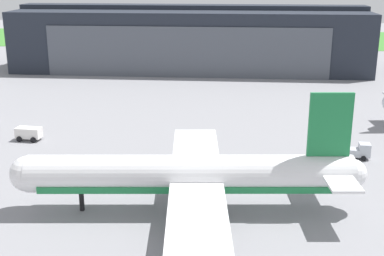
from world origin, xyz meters
TOP-DOWN VIEW (x-y plane):
  - ground_plane at (0.00, 0.00)m, footprint 440.00×440.00m
  - grass_field_strip at (0.00, 151.16)m, footprint 440.00×56.00m
  - maintenance_hangar at (-8.54, 88.21)m, footprint 94.93×29.99m
  - airliner_near_right at (-1.01, -2.50)m, footprint 40.35×35.21m
  - fuel_bowser at (21.80, 16.61)m, footprint 4.97×2.47m
  - ops_van at (-29.29, 20.66)m, footprint 4.20×2.69m

SIDE VIEW (x-z plane):
  - ground_plane at x=0.00m, z-range 0.00..0.00m
  - grass_field_strip at x=0.00m, z-range 0.00..0.08m
  - fuel_bowser at x=21.80m, z-range -0.08..2.26m
  - ops_van at x=-29.29m, z-range 0.17..2.31m
  - airliner_near_right at x=-1.01m, z-range -2.60..11.36m
  - maintenance_hangar at x=-8.54m, z-range -0.46..16.88m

